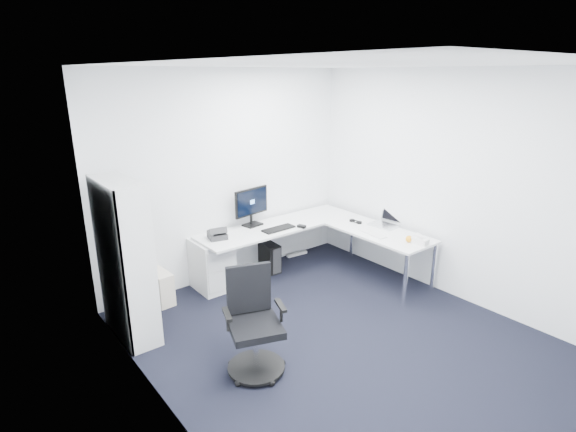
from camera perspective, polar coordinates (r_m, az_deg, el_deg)
ground at (r=4.84m, az=6.57°, el=-15.31°), size 4.20×4.20×0.00m
ceiling at (r=4.07m, az=7.97°, el=18.53°), size 4.20×4.20×0.00m
wall_back at (r=5.87m, az=-7.56°, el=4.96°), size 3.60×0.02×2.70m
wall_left at (r=3.30m, az=-15.46°, el=-5.81°), size 0.02×4.20×2.70m
wall_right at (r=5.65m, az=20.17°, el=3.52°), size 0.02×4.20×2.70m
l_desk at (r=5.93m, az=0.93°, el=-5.00°), size 2.33×1.30×0.68m
drawer_pedestal at (r=5.79m, az=-9.68°, el=-6.03°), size 0.42×0.53×0.65m
bookshelf at (r=4.82m, az=-19.98°, el=-5.34°), size 0.32×0.83×1.66m
task_chair at (r=4.13m, az=-4.18°, el=-13.58°), size 0.70×0.70×0.98m
black_pc_tower at (r=6.26m, az=-2.52°, el=-5.15°), size 0.21×0.42×0.40m
beige_pc_tower at (r=5.63m, az=-15.98°, el=-8.64°), size 0.21×0.43×0.40m
power_strip at (r=6.81m, az=1.15°, el=-4.83°), size 0.35×0.09×0.04m
monitor at (r=5.96m, az=-4.59°, el=1.20°), size 0.57×0.26×0.53m
black_keyboard at (r=5.86m, az=-1.22°, el=-1.62°), size 0.46×0.17×0.02m
mouse at (r=5.93m, az=1.74°, el=-1.32°), size 0.10×0.13×0.03m
desk_phone at (r=5.59m, az=-8.97°, el=-2.11°), size 0.26×0.26×0.15m
laptop at (r=6.09m, az=12.12°, el=-0.09°), size 0.40×0.39×0.26m
white_keyboard at (r=5.80m, az=10.66°, el=-2.19°), size 0.16×0.43×0.01m
headphones at (r=6.20m, az=8.58°, el=-0.60°), size 0.13×0.19×0.05m
orange_fruit at (r=5.60m, az=15.11°, el=-2.84°), size 0.08×0.08×0.08m
tissue_box at (r=5.59m, az=16.33°, el=-3.06°), size 0.13×0.22×0.07m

